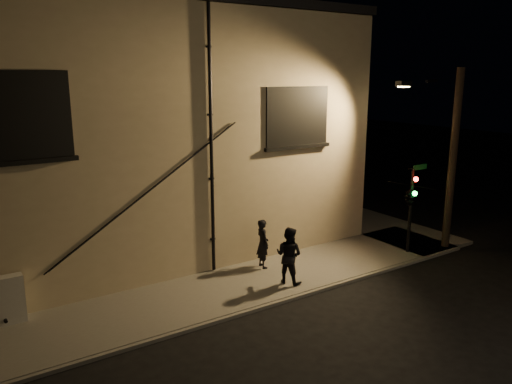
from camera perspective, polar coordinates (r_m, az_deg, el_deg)
ground at (r=15.40m, az=6.56°, el=-11.35°), size 90.00×90.00×0.00m
sidewalk at (r=19.31m, az=0.99°, el=-5.87°), size 21.00×16.00×0.12m
building at (r=20.67m, az=-16.22°, el=7.24°), size 16.20×12.23×8.80m
pedestrian_a at (r=16.58m, az=0.77°, el=-5.91°), size 0.48×0.65×1.65m
pedestrian_b at (r=15.41m, az=3.77°, el=-7.21°), size 0.98×1.07×1.78m
traffic_signal at (r=18.27m, az=17.22°, el=-0.45°), size 1.27×1.87×3.17m
streetlamp_pole at (r=19.29m, az=21.22°, el=3.95°), size 2.01×1.38×6.64m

